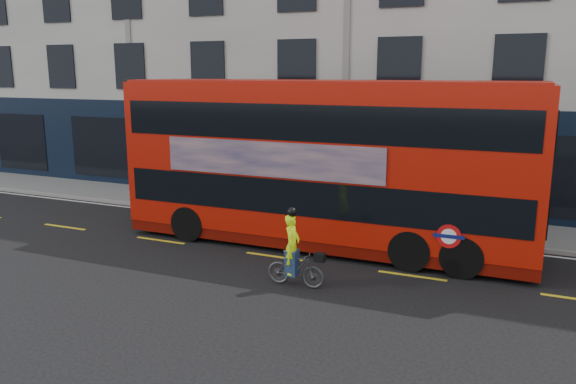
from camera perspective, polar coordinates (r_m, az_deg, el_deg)
The scene contains 8 objects.
ground at distance 15.18m, azimuth -3.78°, elevation -8.23°, with size 120.00×120.00×0.00m, color black.
pavement at distance 20.89m, azimuth 4.35°, elevation -2.35°, with size 60.00×3.00×0.12m, color slate.
kerb at distance 19.52m, azimuth 2.91°, elevation -3.35°, with size 60.00×0.12×0.13m, color gray.
building_terrace at distance 26.50m, azimuth 9.38°, elevation 16.79°, with size 50.00×10.07×15.00m.
road_edge_line at distance 19.27m, azimuth 2.59°, elevation -3.75°, with size 58.00×0.10×0.01m, color silver.
lane_dashes at distance 16.44m, azimuth -1.39°, elevation -6.56°, with size 58.00×0.12×0.01m, color yellow, non-canonical shape.
bus at distance 16.96m, azimuth 3.79°, elevation 2.96°, with size 12.48×2.92×5.02m.
cyclist at distance 14.07m, azimuth 0.66°, elevation -6.92°, with size 1.52×0.56×2.03m.
Camera 1 is at (6.53, -12.64, 5.28)m, focal length 35.00 mm.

